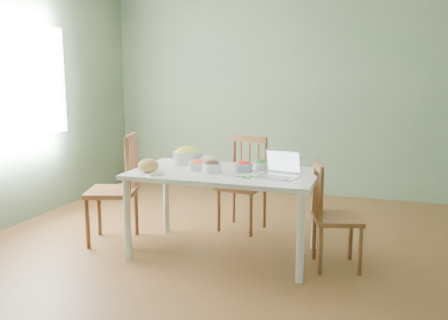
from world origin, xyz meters
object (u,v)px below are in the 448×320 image
(bread_boule, at_px, (148,166))
(chair_far, at_px, (242,184))
(dining_table, at_px, (224,213))
(bowl_squash, at_px, (188,155))
(chair_right, at_px, (337,216))
(chair_left, at_px, (112,189))
(laptop, at_px, (278,165))

(bread_boule, bearing_deg, chair_far, 59.59)
(dining_table, bearing_deg, chair_far, 93.59)
(chair_far, distance_m, bowl_squash, 0.72)
(dining_table, xyz_separation_m, chair_right, (0.97, 0.01, 0.06))
(bowl_squash, bearing_deg, bread_boule, -109.65)
(chair_far, distance_m, bread_boule, 1.15)
(chair_left, xyz_separation_m, laptop, (1.59, -0.08, 0.34))
(dining_table, bearing_deg, chair_right, 0.46)
(bowl_squash, height_order, laptop, laptop)
(chair_far, distance_m, laptop, 1.05)
(chair_far, height_order, chair_left, chair_left)
(chair_left, bearing_deg, dining_table, 73.82)
(chair_right, bearing_deg, bread_boule, 82.46)
(bowl_squash, bearing_deg, dining_table, -28.31)
(chair_far, height_order, laptop, laptop)
(chair_left, bearing_deg, chair_far, 107.69)
(bread_boule, distance_m, laptop, 1.10)
(bread_boule, bearing_deg, bowl_squash, 70.35)
(chair_right, bearing_deg, dining_table, 74.19)
(bread_boule, bearing_deg, chair_left, 156.98)
(chair_right, distance_m, bowl_squash, 1.48)
(chair_left, bearing_deg, bowl_squash, 93.83)
(chair_left, height_order, chair_right, chair_left)
(dining_table, xyz_separation_m, laptop, (0.49, -0.10, 0.48))
(chair_far, xyz_separation_m, bowl_squash, (-0.39, -0.48, 0.35))
(laptop, bearing_deg, chair_left, -173.44)
(dining_table, bearing_deg, bread_boule, -158.83)
(chair_far, bearing_deg, laptop, -47.19)
(dining_table, distance_m, chair_left, 1.11)
(chair_left, relative_size, bread_boule, 5.78)
(chair_left, xyz_separation_m, chair_right, (2.07, 0.03, -0.08))
(laptop, bearing_deg, bowl_squash, 169.43)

